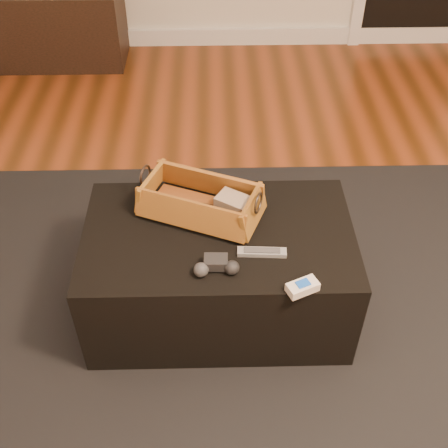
{
  "coord_description": "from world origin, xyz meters",
  "views": [
    {
      "loc": [
        -0.2,
        -1.25,
        1.84
      ],
      "look_at": [
        -0.17,
        0.22,
        0.49
      ],
      "focal_mm": 45.0,
      "sensor_mm": 36.0,
      "label": 1
    }
  ],
  "objects_px": {
    "tv_remote": "(193,209)",
    "game_controller": "(216,266)",
    "ottoman": "(219,271)",
    "silver_remote": "(262,252)",
    "cream_gadget": "(303,287)",
    "wicker_basket": "(201,202)",
    "media_cabinet": "(28,26)"
  },
  "relations": [
    {
      "from": "silver_remote",
      "to": "cream_gadget",
      "type": "height_order",
      "value": "cream_gadget"
    },
    {
      "from": "media_cabinet",
      "to": "game_controller",
      "type": "height_order",
      "value": "media_cabinet"
    },
    {
      "from": "ottoman",
      "to": "wicker_basket",
      "type": "height_order",
      "value": "wicker_basket"
    },
    {
      "from": "media_cabinet",
      "to": "cream_gadget",
      "type": "bearing_deg",
      "value": -59.01
    },
    {
      "from": "tv_remote",
      "to": "cream_gadget",
      "type": "relative_size",
      "value": 2.04
    },
    {
      "from": "ottoman",
      "to": "game_controller",
      "type": "height_order",
      "value": "game_controller"
    },
    {
      "from": "ottoman",
      "to": "tv_remote",
      "type": "xyz_separation_m",
      "value": [
        -0.09,
        0.1,
        0.24
      ]
    },
    {
      "from": "tv_remote",
      "to": "silver_remote",
      "type": "distance_m",
      "value": 0.33
    },
    {
      "from": "game_controller",
      "to": "cream_gadget",
      "type": "relative_size",
      "value": 1.36
    },
    {
      "from": "game_controller",
      "to": "tv_remote",
      "type": "bearing_deg",
      "value": 105.49
    },
    {
      "from": "ottoman",
      "to": "wicker_basket",
      "type": "distance_m",
      "value": 0.29
    },
    {
      "from": "tv_remote",
      "to": "game_controller",
      "type": "relative_size",
      "value": 1.5
    },
    {
      "from": "media_cabinet",
      "to": "cream_gadget",
      "type": "height_order",
      "value": "media_cabinet"
    },
    {
      "from": "game_controller",
      "to": "cream_gadget",
      "type": "xyz_separation_m",
      "value": [
        0.28,
        -0.09,
        -0.01
      ]
    },
    {
      "from": "wicker_basket",
      "to": "ottoman",
      "type": "bearing_deg",
      "value": -59.64
    },
    {
      "from": "wicker_basket",
      "to": "game_controller",
      "type": "xyz_separation_m",
      "value": [
        0.05,
        -0.3,
        -0.03
      ]
    },
    {
      "from": "wicker_basket",
      "to": "cream_gadget",
      "type": "height_order",
      "value": "wicker_basket"
    },
    {
      "from": "tv_remote",
      "to": "game_controller",
      "type": "bearing_deg",
      "value": -58.0
    },
    {
      "from": "ottoman",
      "to": "wicker_basket",
      "type": "bearing_deg",
      "value": 120.36
    },
    {
      "from": "wicker_basket",
      "to": "game_controller",
      "type": "relative_size",
      "value": 3.16
    },
    {
      "from": "media_cabinet",
      "to": "silver_remote",
      "type": "bearing_deg",
      "value": -59.31
    },
    {
      "from": "game_controller",
      "to": "silver_remote",
      "type": "relative_size",
      "value": 0.91
    },
    {
      "from": "tv_remote",
      "to": "cream_gadget",
      "type": "distance_m",
      "value": 0.53
    },
    {
      "from": "wicker_basket",
      "to": "silver_remote",
      "type": "distance_m",
      "value": 0.31
    },
    {
      "from": "game_controller",
      "to": "silver_remote",
      "type": "distance_m",
      "value": 0.18
    },
    {
      "from": "tv_remote",
      "to": "silver_remote",
      "type": "height_order",
      "value": "tv_remote"
    },
    {
      "from": "cream_gadget",
      "to": "media_cabinet",
      "type": "bearing_deg",
      "value": 120.99
    },
    {
      "from": "media_cabinet",
      "to": "ottoman",
      "type": "distance_m",
      "value": 2.6
    },
    {
      "from": "wicker_basket",
      "to": "cream_gadget",
      "type": "xyz_separation_m",
      "value": [
        0.34,
        -0.39,
        -0.04
      ]
    },
    {
      "from": "wicker_basket",
      "to": "silver_remote",
      "type": "relative_size",
      "value": 2.88
    },
    {
      "from": "ottoman",
      "to": "wicker_basket",
      "type": "xyz_separation_m",
      "value": [
        -0.06,
        0.11,
        0.26
      ]
    },
    {
      "from": "game_controller",
      "to": "ottoman",
      "type": "bearing_deg",
      "value": 86.98
    }
  ]
}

